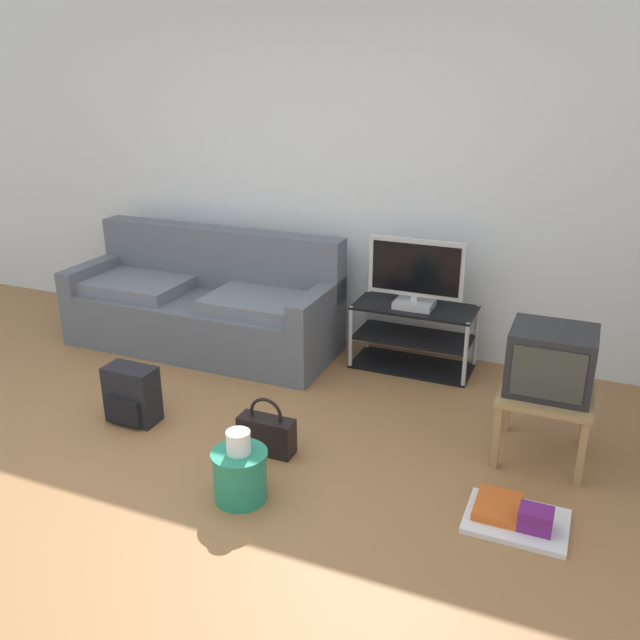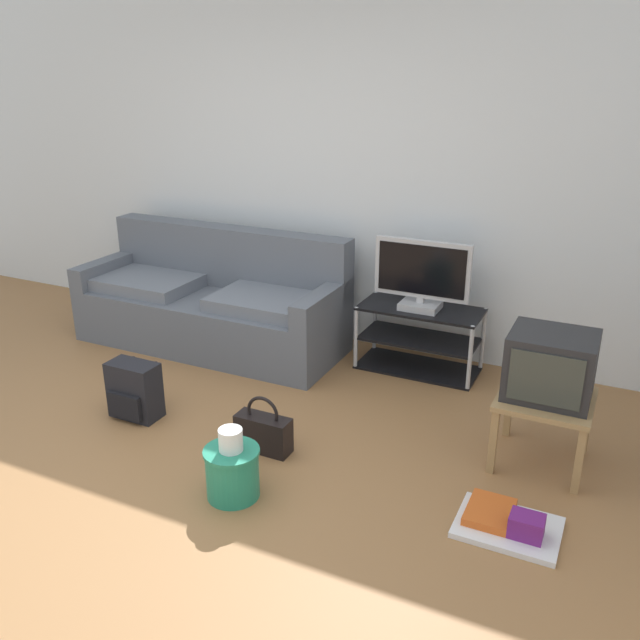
{
  "view_description": "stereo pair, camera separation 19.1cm",
  "coord_description": "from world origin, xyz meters",
  "px_view_note": "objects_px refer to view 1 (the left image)",
  "views": [
    {
      "loc": [
        2.03,
        -2.38,
        2.12
      ],
      "look_at": [
        0.56,
        1.1,
        0.67
      ],
      "focal_mm": 37.45,
      "sensor_mm": 36.0,
      "label": 1
    },
    {
      "loc": [
        2.21,
        -2.3,
        2.12
      ],
      "look_at": [
        0.56,
        1.1,
        0.67
      ],
      "focal_mm": 37.45,
      "sensor_mm": 36.0,
      "label": 2
    }
  ],
  "objects_px": {
    "flat_tv": "(416,274)",
    "crt_tv": "(551,361)",
    "tv_stand": "(413,337)",
    "backpack": "(132,395)",
    "side_table": "(545,402)",
    "cleaning_bucket": "(240,471)",
    "couch": "(205,306)",
    "handbag": "(267,433)",
    "floor_tray": "(516,517)"
  },
  "relations": [
    {
      "from": "tv_stand",
      "to": "crt_tv",
      "type": "height_order",
      "value": "crt_tv"
    },
    {
      "from": "floor_tray",
      "to": "couch",
      "type": "bearing_deg",
      "value": 152.53
    },
    {
      "from": "crt_tv",
      "to": "handbag",
      "type": "xyz_separation_m",
      "value": [
        -1.47,
        -0.59,
        -0.48
      ]
    },
    {
      "from": "couch",
      "to": "backpack",
      "type": "xyz_separation_m",
      "value": [
        0.24,
        -1.25,
        -0.15
      ]
    },
    {
      "from": "crt_tv",
      "to": "tv_stand",
      "type": "bearing_deg",
      "value": 138.82
    },
    {
      "from": "backpack",
      "to": "floor_tray",
      "type": "height_order",
      "value": "backpack"
    },
    {
      "from": "handbag",
      "to": "cleaning_bucket",
      "type": "height_order",
      "value": "cleaning_bucket"
    },
    {
      "from": "flat_tv",
      "to": "cleaning_bucket",
      "type": "height_order",
      "value": "flat_tv"
    },
    {
      "from": "cleaning_bucket",
      "to": "tv_stand",
      "type": "bearing_deg",
      "value": 78.72
    },
    {
      "from": "side_table",
      "to": "crt_tv",
      "type": "distance_m",
      "value": 0.25
    },
    {
      "from": "side_table",
      "to": "flat_tv",
      "type": "bearing_deg",
      "value": 139.02
    },
    {
      "from": "side_table",
      "to": "cleaning_bucket",
      "type": "xyz_separation_m",
      "value": [
        -1.39,
        -1.03,
        -0.19
      ]
    },
    {
      "from": "couch",
      "to": "handbag",
      "type": "relative_size",
      "value": 6.1
    },
    {
      "from": "couch",
      "to": "tv_stand",
      "type": "bearing_deg",
      "value": 7.83
    },
    {
      "from": "handbag",
      "to": "cleaning_bucket",
      "type": "distance_m",
      "value": 0.46
    },
    {
      "from": "tv_stand",
      "to": "backpack",
      "type": "bearing_deg",
      "value": -133.68
    },
    {
      "from": "side_table",
      "to": "crt_tv",
      "type": "relative_size",
      "value": 1.11
    },
    {
      "from": "couch",
      "to": "crt_tv",
      "type": "distance_m",
      "value": 2.75
    },
    {
      "from": "crt_tv",
      "to": "cleaning_bucket",
      "type": "distance_m",
      "value": 1.79
    },
    {
      "from": "flat_tv",
      "to": "crt_tv",
      "type": "bearing_deg",
      "value": -40.45
    },
    {
      "from": "tv_stand",
      "to": "side_table",
      "type": "bearing_deg",
      "value": -41.7
    },
    {
      "from": "couch",
      "to": "floor_tray",
      "type": "bearing_deg",
      "value": -27.47
    },
    {
      "from": "crt_tv",
      "to": "backpack",
      "type": "height_order",
      "value": "crt_tv"
    },
    {
      "from": "backpack",
      "to": "cleaning_bucket",
      "type": "distance_m",
      "value": 1.12
    },
    {
      "from": "tv_stand",
      "to": "flat_tv",
      "type": "distance_m",
      "value": 0.49
    },
    {
      "from": "backpack",
      "to": "tv_stand",
      "type": "bearing_deg",
      "value": 67.53
    },
    {
      "from": "side_table",
      "to": "cleaning_bucket",
      "type": "height_order",
      "value": "side_table"
    },
    {
      "from": "crt_tv",
      "to": "cleaning_bucket",
      "type": "height_order",
      "value": "crt_tv"
    },
    {
      "from": "cleaning_bucket",
      "to": "handbag",
      "type": "bearing_deg",
      "value": 100.1
    },
    {
      "from": "couch",
      "to": "flat_tv",
      "type": "relative_size",
      "value": 3.09
    },
    {
      "from": "flat_tv",
      "to": "tv_stand",
      "type": "bearing_deg",
      "value": 90.0
    },
    {
      "from": "side_table",
      "to": "handbag",
      "type": "bearing_deg",
      "value": -158.71
    },
    {
      "from": "handbag",
      "to": "flat_tv",
      "type": "bearing_deg",
      "value": 72.21
    },
    {
      "from": "handbag",
      "to": "side_table",
      "type": "bearing_deg",
      "value": 21.29
    },
    {
      "from": "flat_tv",
      "to": "backpack",
      "type": "height_order",
      "value": "flat_tv"
    },
    {
      "from": "flat_tv",
      "to": "side_table",
      "type": "height_order",
      "value": "flat_tv"
    },
    {
      "from": "crt_tv",
      "to": "backpack",
      "type": "distance_m",
      "value": 2.53
    },
    {
      "from": "crt_tv",
      "to": "couch",
      "type": "bearing_deg",
      "value": 166.13
    },
    {
      "from": "tv_stand",
      "to": "handbag",
      "type": "height_order",
      "value": "tv_stand"
    },
    {
      "from": "couch",
      "to": "floor_tray",
      "type": "relative_size",
      "value": 4.32
    },
    {
      "from": "crt_tv",
      "to": "cleaning_bucket",
      "type": "relative_size",
      "value": 1.15
    },
    {
      "from": "couch",
      "to": "crt_tv",
      "type": "height_order",
      "value": "couch"
    },
    {
      "from": "cleaning_bucket",
      "to": "backpack",
      "type": "bearing_deg",
      "value": 156.33
    },
    {
      "from": "flat_tv",
      "to": "floor_tray",
      "type": "height_order",
      "value": "flat_tv"
    },
    {
      "from": "floor_tray",
      "to": "flat_tv",
      "type": "bearing_deg",
      "value": 121.77
    },
    {
      "from": "crt_tv",
      "to": "cleaning_bucket",
      "type": "xyz_separation_m",
      "value": [
        -1.39,
        -1.04,
        -0.43
      ]
    },
    {
      "from": "handbag",
      "to": "floor_tray",
      "type": "xyz_separation_m",
      "value": [
        1.43,
        -0.11,
        -0.08
      ]
    },
    {
      "from": "flat_tv",
      "to": "backpack",
      "type": "relative_size",
      "value": 1.87
    },
    {
      "from": "tv_stand",
      "to": "crt_tv",
      "type": "bearing_deg",
      "value": -41.18
    },
    {
      "from": "flat_tv",
      "to": "cleaning_bucket",
      "type": "distance_m",
      "value": 2.02
    }
  ]
}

